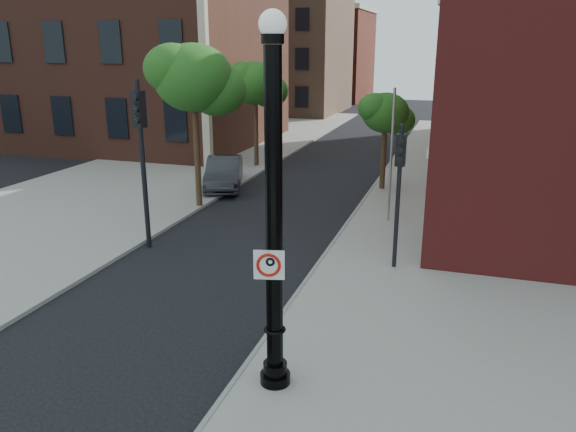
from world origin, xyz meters
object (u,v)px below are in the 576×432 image
(parked_car, at_px, (224,173))
(traffic_signal_left, at_px, (141,137))
(lamppost, at_px, (274,231))
(traffic_signal_right, at_px, (399,174))
(no_parking_sign, at_px, (269,265))

(parked_car, bearing_deg, traffic_signal_left, -103.26)
(lamppost, relative_size, traffic_signal_right, 1.61)
(lamppost, distance_m, traffic_signal_left, 9.00)
(no_parking_sign, bearing_deg, traffic_signal_right, 64.39)
(no_parking_sign, relative_size, traffic_signal_right, 0.13)
(traffic_signal_left, bearing_deg, parked_car, 104.61)
(parked_car, bearing_deg, no_parking_sign, -82.43)
(parked_car, distance_m, traffic_signal_right, 11.83)
(parked_car, height_order, traffic_signal_right, traffic_signal_right)
(no_parking_sign, xyz_separation_m, traffic_signal_left, (-6.48, 6.36, 1.00))
(traffic_signal_left, distance_m, traffic_signal_right, 7.98)
(no_parking_sign, bearing_deg, traffic_signal_left, 121.93)
(parked_car, bearing_deg, traffic_signal_right, -60.21)
(parked_car, distance_m, traffic_signal_left, 8.61)
(parked_car, xyz_separation_m, traffic_signal_left, (0.87, -8.06, 2.92))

